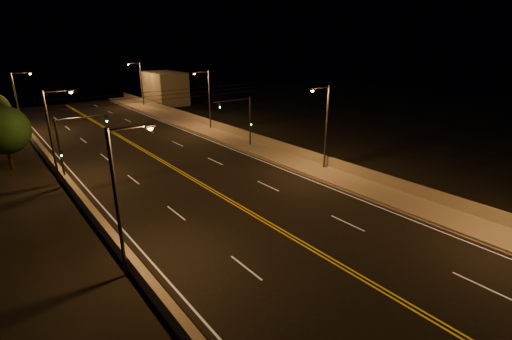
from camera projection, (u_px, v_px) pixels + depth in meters
road at (223, 197)px, 31.04m from camera, size 18.00×120.00×0.02m
sidewalk at (313, 169)px, 37.20m from camera, size 3.60×120.00×0.30m
curb at (300, 174)px, 36.15m from camera, size 0.14×120.00×0.15m
parapet_wall at (325, 160)px, 37.93m from camera, size 0.30×120.00×1.00m
jersey_barrier at (102, 225)px, 25.27m from camera, size 0.45×120.00×0.96m
distant_building_right at (165, 88)px, 74.70m from camera, size 6.00×10.00×6.35m
parapet_rail at (325, 155)px, 37.76m from camera, size 0.06×120.00×0.06m
lane_markings at (223, 197)px, 30.98m from camera, size 17.32×116.00×0.00m
streetlight_1 at (325, 122)px, 35.65m from camera, size 2.55×0.28×8.40m
streetlight_2 at (208, 96)px, 52.15m from camera, size 2.55×0.28×8.40m
streetlight_3 at (140, 81)px, 71.15m from camera, size 2.55×0.28×8.40m
streetlight_4 at (121, 193)px, 19.27m from camera, size 2.55×0.28×8.40m
streetlight_5 at (54, 131)px, 32.45m from camera, size 2.55×0.28×8.40m
streetlight_6 at (19, 99)px, 49.86m from camera, size 2.55×0.28×8.40m
traffic_signal_right at (243, 117)px, 43.64m from camera, size 5.11×0.31×6.11m
traffic_signal_left at (71, 142)px, 32.83m from camera, size 5.11×0.31×6.11m
overhead_wires at (167, 95)px, 35.68m from camera, size 22.00×0.03×0.83m
tree_0 at (4, 130)px, 36.13m from camera, size 4.78×4.78×6.48m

